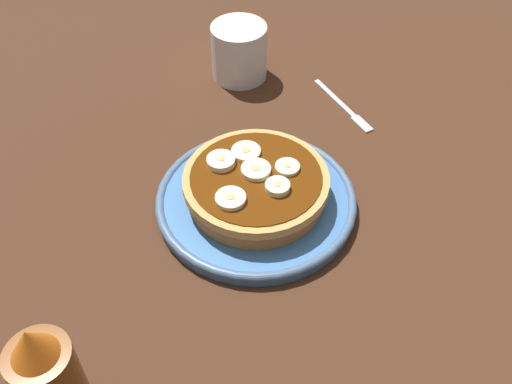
% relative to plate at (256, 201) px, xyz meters
% --- Properties ---
extents(ground_plane, '(1.40, 1.40, 0.03)m').
position_rel_plate_xyz_m(ground_plane, '(0.00, 0.00, -0.02)').
color(ground_plane, '#422616').
extents(plate, '(0.23, 0.23, 0.02)m').
position_rel_plate_xyz_m(plate, '(0.00, 0.00, 0.00)').
color(plate, '#3F72B2').
rests_on(plate, ground_plane).
extents(pancake_stack, '(0.17, 0.17, 0.04)m').
position_rel_plate_xyz_m(pancake_stack, '(0.00, 0.00, 0.02)').
color(pancake_stack, '#C07934').
rests_on(pancake_stack, plate).
extents(banana_slice_0, '(0.03, 0.03, 0.01)m').
position_rel_plate_xyz_m(banana_slice_0, '(0.01, -0.00, 0.04)').
color(banana_slice_0, '#F2ECBC').
rests_on(banana_slice_0, pancake_stack).
extents(banana_slice_1, '(0.03, 0.03, 0.01)m').
position_rel_plate_xyz_m(banana_slice_1, '(-0.02, -0.02, 0.04)').
color(banana_slice_1, '#F5F2BB').
rests_on(banana_slice_1, pancake_stack).
extents(banana_slice_2, '(0.03, 0.03, 0.01)m').
position_rel_plate_xyz_m(banana_slice_2, '(-0.04, 0.03, 0.04)').
color(banana_slice_2, '#F9F2C6').
rests_on(banana_slice_2, pancake_stack).
extents(banana_slice_3, '(0.03, 0.03, 0.01)m').
position_rel_plate_xyz_m(banana_slice_3, '(0.02, 0.04, 0.04)').
color(banana_slice_3, '#FDF0C2').
rests_on(banana_slice_3, pancake_stack).
extents(banana_slice_4, '(0.03, 0.03, 0.01)m').
position_rel_plate_xyz_m(banana_slice_4, '(0.01, -0.04, 0.04)').
color(banana_slice_4, '#F3EFB5').
rests_on(banana_slice_4, pancake_stack).
extents(banana_slice_5, '(0.03, 0.03, 0.01)m').
position_rel_plate_xyz_m(banana_slice_5, '(0.04, 0.01, 0.04)').
color(banana_slice_5, '#F3EBBA').
rests_on(banana_slice_5, pancake_stack).
extents(coffee_mug, '(0.11, 0.08, 0.08)m').
position_rel_plate_xyz_m(coffee_mug, '(0.27, 0.02, 0.03)').
color(coffee_mug, white).
rests_on(coffee_mug, ground_plane).
extents(fork, '(0.12, 0.07, 0.01)m').
position_rel_plate_xyz_m(fork, '(0.18, -0.13, -0.01)').
color(fork, silver).
rests_on(fork, ground_plane).
extents(syrup_bottle, '(0.05, 0.05, 0.14)m').
position_rel_plate_xyz_m(syrup_bottle, '(-0.25, 0.17, 0.05)').
color(syrup_bottle, brown).
rests_on(syrup_bottle, ground_plane).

